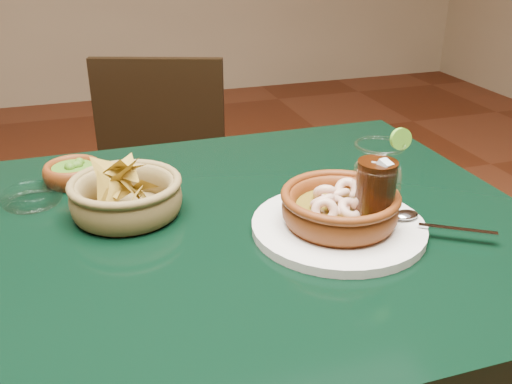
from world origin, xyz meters
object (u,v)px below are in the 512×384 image
object	(u,v)px
dining_table	(170,287)
dining_chair	(157,201)
chip_basket	(126,196)
shrimp_plate	(340,212)
cola_drink	(375,193)

from	to	relation	value
dining_table	dining_chair	xyz separation A→B (m)	(0.08, 0.70, -0.18)
chip_basket	dining_table	bearing A→B (deg)	-60.40
shrimp_plate	cola_drink	distance (m)	0.07
dining_table	cola_drink	distance (m)	0.36
dining_table	chip_basket	size ratio (longest dim) A/B	5.56
dining_chair	cola_drink	world-z (taller)	cola_drink
dining_chair	cola_drink	xyz separation A→B (m)	(0.22, -0.81, 0.36)
cola_drink	dining_chair	bearing A→B (deg)	105.34
dining_chair	chip_basket	size ratio (longest dim) A/B	3.94
chip_basket	cola_drink	world-z (taller)	cola_drink
dining_chair	shrimp_plate	size ratio (longest dim) A/B	2.47
dining_table	shrimp_plate	distance (m)	0.30
dining_chair	chip_basket	world-z (taller)	chip_basket
chip_basket	dining_chair	bearing A→B (deg)	78.33
shrimp_plate	chip_basket	bearing A→B (deg)	152.33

